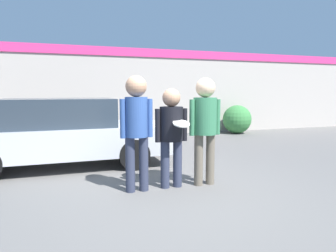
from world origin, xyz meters
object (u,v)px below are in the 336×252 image
(person_middle_with_frisbee, at_px, (171,129))
(parked_car_near, at_px, (63,132))
(shrub, at_px, (237,119))
(person_left, at_px, (137,122))
(person_right, at_px, (205,120))

(person_middle_with_frisbee, height_order, parked_car_near, person_middle_with_frisbee)
(parked_car_near, bearing_deg, person_middle_with_frisbee, -51.14)
(person_middle_with_frisbee, bearing_deg, shrub, 49.87)
(person_middle_with_frisbee, distance_m, parked_car_near, 2.77)
(parked_car_near, distance_m, shrub, 7.08)
(person_left, bearing_deg, person_middle_with_frisbee, 1.59)
(person_right, bearing_deg, person_left, 178.85)
(person_left, bearing_deg, parked_car_near, 117.80)
(person_left, xyz_separation_m, parked_car_near, (-1.14, 2.16, -0.39))
(shrub, bearing_deg, parked_car_near, -152.57)
(person_middle_with_frisbee, bearing_deg, person_left, -178.41)
(person_left, height_order, parked_car_near, person_left)
(shrub, bearing_deg, person_right, -126.09)
(shrub, bearing_deg, person_middle_with_frisbee, -130.13)
(person_middle_with_frisbee, xyz_separation_m, person_right, (0.59, -0.04, 0.13))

